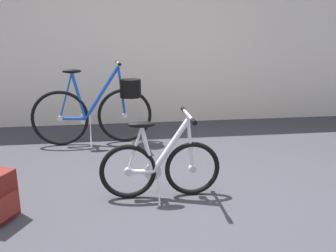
% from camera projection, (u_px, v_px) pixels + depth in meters
% --- Properties ---
extents(ground_plane, '(7.93, 7.93, 0.00)m').
position_uv_depth(ground_plane, '(182.00, 206.00, 2.65)').
color(ground_plane, '#38383F').
extents(back_wall, '(7.93, 0.10, 2.73)m').
position_uv_depth(back_wall, '(148.00, 31.00, 5.02)').
color(back_wall, silver).
rests_on(back_wall, ground_plane).
extents(folding_bike_foreground, '(0.98, 0.53, 0.70)m').
position_uv_depth(folding_bike_foreground, '(160.00, 165.00, 2.75)').
color(folding_bike_foreground, black).
rests_on(folding_bike_foreground, ground_plane).
extents(display_bike_left, '(1.44, 0.53, 1.00)m').
position_uv_depth(display_bike_left, '(103.00, 107.00, 4.16)').
color(display_bike_left, black).
rests_on(display_bike_left, ground_plane).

